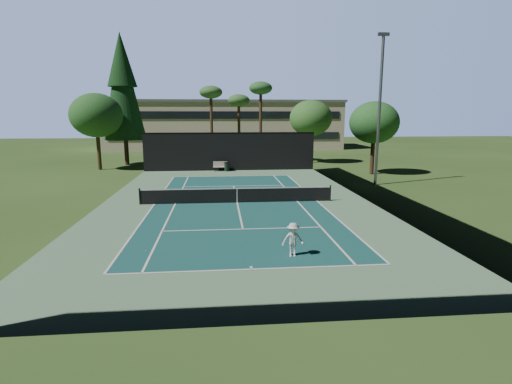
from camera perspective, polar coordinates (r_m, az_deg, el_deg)
ground at (r=26.91m, az=-2.72°, el=-1.55°), size 160.00×160.00×0.00m
apron_slab at (r=26.91m, az=-2.72°, el=-1.54°), size 18.00×32.00×0.01m
court_surface at (r=26.91m, az=-2.72°, el=-1.52°), size 10.97×23.77×0.01m
court_lines at (r=26.91m, az=-2.72°, el=-1.51°), size 11.07×23.87×0.01m
tennis_net at (r=26.80m, az=-2.73°, el=-0.38°), size 12.90×0.10×1.10m
fence at (r=26.61m, az=-2.76°, el=2.71°), size 18.04×32.05×4.03m
player at (r=16.75m, az=5.31°, el=-6.80°), size 0.95×0.56×1.45m
tennis_ball_a at (r=18.07m, az=-15.40°, el=-8.14°), size 0.06×0.06×0.06m
tennis_ball_b at (r=28.95m, az=-7.29°, el=-0.66°), size 0.07×0.07×0.07m
tennis_ball_c at (r=29.95m, az=-1.76°, el=-0.19°), size 0.07×0.07×0.07m
tennis_ball_d at (r=29.80m, az=-15.13°, el=-0.62°), size 0.07×0.07×0.07m
park_bench at (r=42.22m, az=-5.12°, el=3.73°), size 1.50×0.45×1.02m
trash_bin at (r=42.01m, az=-4.20°, el=3.62°), size 0.56×0.56×0.95m
pine_tree at (r=49.59m, az=-18.57°, el=14.72°), size 4.80×4.80×15.00m
palm_a at (r=50.31m, az=-6.46°, el=13.58°), size 2.80×2.80×9.32m
palm_b at (r=52.34m, az=-2.47°, el=12.63°), size 2.80×2.80×8.42m
palm_c at (r=49.60m, az=0.67°, el=14.17°), size 2.80×2.80×9.77m
decid_tree_a at (r=49.53m, az=7.83°, el=10.39°), size 5.12×5.12×7.62m
decid_tree_b at (r=41.16m, az=16.53°, el=9.48°), size 4.80×4.80×7.14m
decid_tree_c at (r=46.07m, az=-21.86°, el=10.11°), size 5.44×5.44×8.09m
campus_building at (r=72.26m, az=-4.47°, el=9.64°), size 40.50×12.50×8.30m
light_pole at (r=34.84m, az=17.23°, el=11.53°), size 0.90×0.25×12.22m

